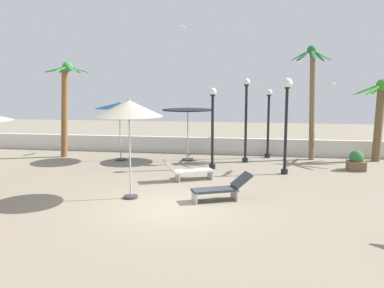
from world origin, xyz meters
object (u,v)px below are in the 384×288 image
object	(u,v)px
seagull_0	(330,84)
planter	(356,161)
palm_tree_1	(312,89)
lamp_post_2	(246,116)
patio_umbrella_1	(129,109)
palm_tree_0	(65,97)
lamp_post_1	(268,121)
lounge_chair_1	(188,170)
patio_umbrella_4	(188,113)
lounge_chair_2	(222,188)
palm_tree_2	(380,109)
seagull_1	(181,27)
lamp_post_3	(286,112)
patio_umbrella_0	(119,106)
lamp_post_0	(213,124)
seagull_2	(297,62)

from	to	relation	value
seagull_0	planter	bearing A→B (deg)	3.27
palm_tree_1	lamp_post_2	distance (m)	3.49
patio_umbrella_1	palm_tree_0	distance (m)	8.63
lamp_post_1	lounge_chair_1	world-z (taller)	lamp_post_1
patio_umbrella_4	lamp_post_1	xyz separation A→B (m)	(3.79, 1.38, -0.41)
palm_tree_0	seagull_0	size ratio (longest dim) A/B	4.26
lounge_chair_1	lounge_chair_2	distance (m)	2.90
palm_tree_1	lounge_chair_2	xyz separation A→B (m)	(-3.55, -7.70, -3.01)
palm_tree_2	lamp_post_2	size ratio (longest dim) A/B	1.00
patio_umbrella_4	palm_tree_0	size ratio (longest dim) A/B	0.55
palm_tree_0	patio_umbrella_4	bearing A→B (deg)	0.60
patio_umbrella_4	palm_tree_0	bearing A→B (deg)	-179.40
patio_umbrella_4	seagull_1	distance (m)	5.42
palm_tree_2	seagull_1	distance (m)	10.79
patio_umbrella_1	lamp_post_3	xyz separation A→B (m)	(5.06, 4.42, -0.33)
patio_umbrella_4	palm_tree_1	world-z (taller)	palm_tree_1
patio_umbrella_1	lounge_chair_1	bearing A→B (deg)	62.95
seagull_1	lamp_post_3	bearing A→B (deg)	-45.32
lamp_post_3	seagull_1	xyz separation A→B (m)	(-5.27, 5.33, 4.17)
lounge_chair_1	planter	distance (m)	7.35
patio_umbrella_0	palm_tree_1	size ratio (longest dim) A/B	0.52
lamp_post_1	lamp_post_2	world-z (taller)	lamp_post_2
lamp_post_0	lounge_chair_2	xyz separation A→B (m)	(0.84, -4.77, -1.55)
palm_tree_1	lamp_post_3	bearing A→B (deg)	-111.64
patio_umbrella_4	lounge_chair_1	xyz separation A→B (m)	(0.71, -4.07, -1.87)
seagull_2	palm_tree_2	bearing A→B (deg)	-33.15
lounge_chair_1	planter	xyz separation A→B (m)	(6.73, 2.96, 0.00)
patio_umbrella_4	palm_tree_2	distance (m)	9.00
palm_tree_0	patio_umbrella_1	bearing A→B (deg)	-50.85
lounge_chair_2	seagull_1	xyz separation A→B (m)	(-3.10, 9.54, 6.28)
patio_umbrella_4	lamp_post_3	world-z (taller)	lamp_post_3
palm_tree_2	lamp_post_3	size ratio (longest dim) A/B	1.00
palm_tree_1	lamp_post_1	xyz separation A→B (m)	(-1.98, 0.22, -1.56)
seagull_1	seagull_2	distance (m)	6.47
lamp_post_0	lamp_post_3	size ratio (longest dim) A/B	0.90
palm_tree_1	seagull_1	bearing A→B (deg)	164.53
lounge_chair_2	seagull_0	size ratio (longest dim) A/B	1.75
patio_umbrella_1	lamp_post_3	distance (m)	6.73
seagull_0	lounge_chair_2	bearing A→B (deg)	-126.63
palm_tree_0	palm_tree_2	world-z (taller)	palm_tree_0
palm_tree_1	lounge_chair_1	distance (m)	7.89
patio_umbrella_0	seagull_1	xyz separation A→B (m)	(2.30, 3.53, 4.09)
patio_umbrella_4	lamp_post_1	size ratio (longest dim) A/B	0.77
palm_tree_2	seagull_1	xyz separation A→B (m)	(-9.79, 1.76, 4.18)
seagull_0	lamp_post_2	bearing A→B (deg)	161.86
lamp_post_3	lounge_chair_1	bearing A→B (deg)	-154.74
patio_umbrella_1	lounge_chair_2	xyz separation A→B (m)	(2.89, 0.22, -2.44)
patio_umbrella_0	lamp_post_2	bearing A→B (deg)	4.73
palm_tree_1	planter	distance (m)	4.12
patio_umbrella_4	palm_tree_1	distance (m)	6.01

